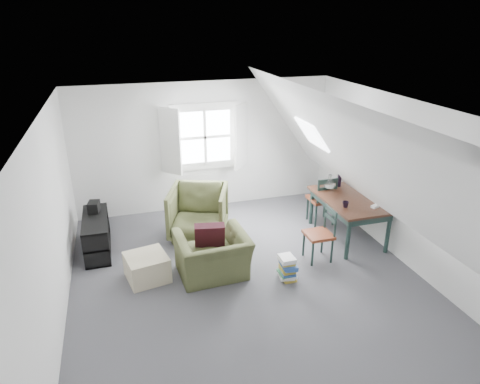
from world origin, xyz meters
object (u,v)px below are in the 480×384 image
object	(u,v)px
armchair_near	(213,275)
armchair_far	(199,235)
dining_table	(349,204)
ottoman	(147,267)
dining_chair_near	(321,233)
magazine_stack	(287,268)
dining_chair_far	(322,199)
media_shelf	(97,237)

from	to	relation	value
armchair_near	armchair_far	distance (m)	1.30
armchair_near	dining_table	world-z (taller)	dining_table
ottoman	dining_table	distance (m)	3.50
armchair_far	ottoman	xyz separation A→B (m)	(-1.00, -1.11, 0.19)
dining_chair_near	magazine_stack	xyz separation A→B (m)	(-0.70, -0.38, -0.27)
armchair_near	armchair_far	bearing A→B (deg)	-95.58
dining_chair_near	armchair_near	bearing A→B (deg)	-85.99
ottoman	magazine_stack	xyz separation A→B (m)	(1.97, -0.60, -0.01)
dining_chair_far	dining_chair_near	world-z (taller)	dining_chair_far
dining_chair_near	magazine_stack	world-z (taller)	dining_chair_near
dining_table	dining_chair_near	bearing A→B (deg)	-141.22
ottoman	media_shelf	bearing A→B (deg)	124.42
ottoman	dining_table	bearing A→B (deg)	5.16
armchair_far	ottoman	world-z (taller)	armchair_far
dining_chair_far	media_shelf	bearing A→B (deg)	-21.31
armchair_near	media_shelf	size ratio (longest dim) A/B	0.88
armchair_far	dining_table	world-z (taller)	dining_table
magazine_stack	dining_table	bearing A→B (deg)	31.51
dining_chair_far	armchair_near	bearing A→B (deg)	5.67
dining_table	magazine_stack	bearing A→B (deg)	-143.78
ottoman	dining_chair_near	bearing A→B (deg)	-4.57
dining_chair_far	ottoman	bearing A→B (deg)	-4.10
dining_chair_near	armchair_far	bearing A→B (deg)	-123.53
magazine_stack	armchair_near	bearing A→B (deg)	158.29
dining_table	armchair_far	bearing A→B (deg)	166.59
media_shelf	ottoman	bearing A→B (deg)	-59.26
dining_table	media_shelf	xyz separation A→B (m)	(-4.16, 0.71, -0.37)
media_shelf	magazine_stack	xyz separation A→B (m)	(2.67, -1.62, -0.09)
ottoman	dining_chair_far	size ratio (longest dim) A/B	0.61
ottoman	dining_chair_far	distance (m)	3.43
armchair_far	dining_table	bearing A→B (deg)	2.36
ottoman	magazine_stack	bearing A→B (deg)	-16.83
armchair_near	dining_table	xyz separation A→B (m)	(2.51, 0.50, 0.64)
armchair_far	dining_chair_near	size ratio (longest dim) A/B	1.13
armchair_near	dining_chair_far	size ratio (longest dim) A/B	1.09
armchair_near	magazine_stack	bearing A→B (deg)	155.19
dining_table	magazine_stack	world-z (taller)	dining_table
armchair_far	media_shelf	world-z (taller)	media_shelf
dining_chair_near	media_shelf	xyz separation A→B (m)	(-3.38, 1.24, -0.18)
armchair_near	dining_table	bearing A→B (deg)	-171.84
dining_chair_far	media_shelf	xyz separation A→B (m)	(-3.98, 0.09, -0.22)
armchair_far	media_shelf	xyz separation A→B (m)	(-1.70, -0.09, 0.27)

